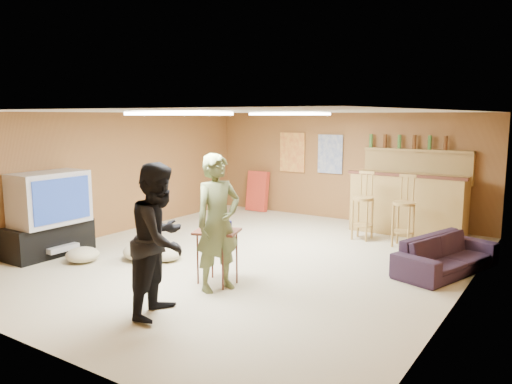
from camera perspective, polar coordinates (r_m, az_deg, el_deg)
The scene contains 32 objects.
ground at distance 7.59m, azimuth -0.84°, elevation -7.67°, with size 7.00×7.00×0.00m, color tan.
ceiling at distance 7.28m, azimuth -0.88°, elevation 9.17°, with size 6.00×7.00×0.02m, color silver.
wall_back at distance 10.42m, azimuth 10.04°, elevation 2.86°, with size 6.00×0.02×2.20m, color brown.
wall_front at distance 4.92m, azimuth -24.48°, elevation -4.35°, with size 6.00×0.02×2.20m, color brown.
wall_left at distance 9.37m, azimuth -16.23°, elevation 1.99°, with size 0.02×7.00×2.20m, color brown.
wall_right at distance 6.21m, azimuth 22.70°, elevation -1.65°, with size 0.02×7.00×2.20m, color brown.
tv_stand at distance 8.40m, azimuth -22.54°, elevation -4.98°, with size 0.55×1.30×0.50m, color black.
dvd_box at distance 8.24m, azimuth -21.63°, elevation -5.90°, with size 0.35×0.50×0.08m, color #B2B2B7.
tv_body at distance 8.22m, azimuth -22.53°, elevation -0.65°, with size 0.60×1.10×0.80m, color #B2B2B7.
tv_screen at distance 7.96m, azimuth -21.27°, elevation -0.86°, with size 0.02×0.95×0.65m, color navy.
bar_counter at distance 9.48m, azimuth 16.97°, elevation -1.33°, with size 2.00×0.60×1.10m, color olive.
bar_lip at distance 9.16m, azimuth 16.68°, elevation 1.83°, with size 2.10×0.12×0.05m, color #462116.
bar_shelf at distance 9.79m, azimuth 17.97°, elevation 4.55°, with size 2.00×0.18×0.05m, color olive.
bar_backing at distance 9.84m, azimuth 17.92°, elevation 2.81°, with size 2.00×0.14×0.60m, color olive.
poster_left at distance 10.89m, azimuth 4.17°, elevation 4.54°, with size 0.60×0.03×0.85m, color #BF3F26.
poster_right at distance 10.48m, azimuth 8.48°, elevation 4.31°, with size 0.55×0.03×0.80m, color #334C99.
folding_chair_stack at distance 11.27m, azimuth 0.17°, elevation 0.10°, with size 0.50×0.14×0.90m, color red.
ceiling_panel_front at distance 6.10m, azimuth -8.92°, elevation 8.86°, with size 1.20×0.60×0.04m, color white.
ceiling_panel_back at distance 8.30m, azimuth 3.84°, elevation 8.90°, with size 1.20×0.60×0.04m, color white.
person_olive at distance 6.13m, azimuth -4.38°, elevation -3.51°, with size 0.62×0.41×1.70m, color #5A643A.
person_black at distance 5.47m, azimuth -10.91°, elevation -5.35°, with size 0.81×0.63×1.66m, color black.
sofa at distance 7.40m, azimuth 20.96°, elevation -6.71°, with size 1.70×0.66×0.50m, color black.
tray_table at distance 6.46m, azimuth -4.45°, elevation -7.42°, with size 0.54×0.43×0.70m, color #462116.
cup_red_near at distance 6.45m, azimuth -5.29°, elevation -3.71°, with size 0.08×0.08×0.11m, color red.
cup_red_far at distance 6.26m, azimuth -4.40°, elevation -4.14°, with size 0.07×0.07×0.10m, color red.
cup_blue at distance 6.35m, azimuth -3.16°, elevation -3.86°, with size 0.08×0.08×0.12m, color navy.
bar_stool_left at distance 8.84m, azimuth 12.11°, elevation -1.17°, with size 0.41×0.41×1.31m, color olive, non-canonical shape.
bar_stool_right at distance 8.54m, azimuth 16.51°, elevation -2.43°, with size 0.34×0.34×1.09m, color olive, non-canonical shape.
cushion_near_tv at distance 7.72m, azimuth -12.79°, elevation -6.58°, with size 0.59×0.59×0.27m, color tan.
cushion_mid at distance 7.61m, azimuth -10.17°, elevation -6.98°, with size 0.45×0.45×0.20m, color tan.
cushion_far at distance 7.85m, azimuth -19.20°, elevation -6.79°, with size 0.48×0.48×0.22m, color tan.
bottle_row at distance 9.82m, azimuth 16.85°, elevation 5.51°, with size 1.48×0.08×0.26m, color #3F7233, non-canonical shape.
Camera 1 is at (4.10, -6.02, 2.15)m, focal length 35.00 mm.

